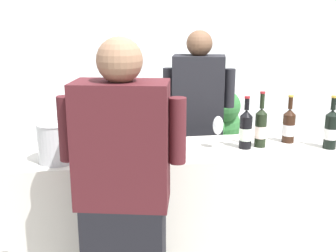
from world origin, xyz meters
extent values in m
cube|color=silver|center=(0.00, 2.60, 1.40)|extent=(8.00, 0.10, 2.80)
cube|color=beige|center=(0.00, 0.00, 0.51)|extent=(2.08, 0.53, 1.01)
cylinder|color=black|center=(-0.29, 0.03, 1.12)|extent=(0.08, 0.08, 0.22)
cone|color=black|center=(-0.29, 0.03, 1.25)|extent=(0.08, 0.08, 0.04)
cylinder|color=black|center=(-0.29, 0.03, 1.31)|extent=(0.03, 0.03, 0.09)
cylinder|color=#B79333|center=(-0.29, 0.03, 1.36)|extent=(0.03, 0.03, 0.01)
cylinder|color=silver|center=(-0.29, 0.03, 1.11)|extent=(0.08, 0.08, 0.08)
cylinder|color=black|center=(0.87, -0.12, 1.12)|extent=(0.08, 0.08, 0.21)
cone|color=black|center=(0.87, -0.12, 1.24)|extent=(0.08, 0.08, 0.04)
cylinder|color=black|center=(0.87, -0.12, 1.29)|extent=(0.03, 0.03, 0.07)
cylinder|color=#B79333|center=(0.87, -0.12, 1.33)|extent=(0.03, 0.03, 0.01)
cylinder|color=white|center=(0.87, -0.12, 1.10)|extent=(0.08, 0.08, 0.07)
cylinder|color=black|center=(0.36, -0.04, 1.11)|extent=(0.08, 0.08, 0.20)
cone|color=black|center=(0.36, -0.04, 1.23)|extent=(0.08, 0.08, 0.04)
cylinder|color=black|center=(0.36, -0.04, 1.29)|extent=(0.03, 0.03, 0.07)
cylinder|color=maroon|center=(0.36, -0.04, 1.33)|extent=(0.03, 0.03, 0.01)
cylinder|color=silver|center=(0.36, -0.04, 1.10)|extent=(0.08, 0.08, 0.08)
cylinder|color=black|center=(-0.57, -0.01, 1.12)|extent=(0.08, 0.08, 0.21)
cone|color=black|center=(-0.57, -0.01, 1.24)|extent=(0.08, 0.08, 0.04)
cylinder|color=black|center=(-0.57, -0.01, 1.31)|extent=(0.03, 0.03, 0.09)
cylinder|color=#B79333|center=(-0.57, -0.01, 1.35)|extent=(0.04, 0.04, 0.01)
cylinder|color=black|center=(0.67, 0.05, 1.10)|extent=(0.08, 0.08, 0.18)
cone|color=black|center=(0.67, 0.05, 1.21)|extent=(0.08, 0.08, 0.04)
cylinder|color=black|center=(0.67, 0.05, 1.27)|extent=(0.03, 0.03, 0.08)
cylinder|color=#B79333|center=(0.67, 0.05, 1.31)|extent=(0.03, 0.03, 0.01)
cylinder|color=silver|center=(0.67, 0.05, 1.09)|extent=(0.08, 0.08, 0.07)
cylinder|color=black|center=(0.46, -0.02, 1.12)|extent=(0.07, 0.07, 0.21)
cone|color=black|center=(0.46, -0.02, 1.24)|extent=(0.07, 0.07, 0.03)
cylinder|color=black|center=(0.46, -0.02, 1.30)|extent=(0.03, 0.03, 0.09)
cylinder|color=maroon|center=(0.46, -0.02, 1.35)|extent=(0.03, 0.03, 0.01)
cylinder|color=silver|center=(0.46, -0.02, 1.11)|extent=(0.07, 0.07, 0.08)
cylinder|color=silver|center=(0.19, -0.02, 1.01)|extent=(0.07, 0.07, 0.00)
cylinder|color=silver|center=(0.19, -0.02, 1.06)|extent=(0.01, 0.01, 0.09)
ellipsoid|color=silver|center=(0.19, -0.02, 1.16)|extent=(0.06, 0.06, 0.12)
ellipsoid|color=maroon|center=(0.19, -0.02, 1.14)|extent=(0.05, 0.05, 0.04)
cylinder|color=silver|center=(-0.76, -0.12, 1.12)|extent=(0.21, 0.21, 0.22)
torus|color=silver|center=(-0.76, -0.12, 1.23)|extent=(0.22, 0.22, 0.01)
cube|color=black|center=(0.22, 0.66, 0.44)|extent=(0.40, 0.32, 0.88)
cube|color=black|center=(0.22, 0.66, 1.20)|extent=(0.43, 0.33, 0.64)
sphere|color=brown|center=(0.22, 0.66, 1.61)|extent=(0.19, 0.19, 0.19)
cylinder|color=black|center=(0.44, 0.60, 1.28)|extent=(0.08, 0.08, 0.29)
cylinder|color=black|center=(-0.01, 0.72, 1.28)|extent=(0.08, 0.08, 0.29)
cube|color=#47191E|center=(-0.41, -0.54, 1.23)|extent=(0.47, 0.33, 0.59)
sphere|color=#8C664C|center=(-0.41, -0.54, 1.61)|extent=(0.21, 0.21, 0.21)
cylinder|color=#47191E|center=(-0.66, -0.48, 1.30)|extent=(0.08, 0.08, 0.31)
cylinder|color=#47191E|center=(-0.16, -0.59, 1.30)|extent=(0.08, 0.08, 0.31)
cylinder|color=brown|center=(0.53, 1.34, 0.14)|extent=(0.30, 0.30, 0.29)
sphere|color=#2D6B33|center=(0.46, 1.25, 0.80)|extent=(0.28, 0.28, 0.28)
sphere|color=#2D6B33|center=(0.62, 1.32, 0.98)|extent=(0.31, 0.31, 0.31)
sphere|color=#2D6B33|center=(0.61, 1.44, 0.76)|extent=(0.42, 0.42, 0.42)
sphere|color=#2D6B33|center=(0.58, 1.39, 0.61)|extent=(0.38, 0.38, 0.38)
cylinder|color=#4C3823|center=(0.53, 1.34, 0.59)|extent=(0.05, 0.05, 0.60)
camera|label=1|loc=(-0.48, -2.38, 1.80)|focal=44.28mm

